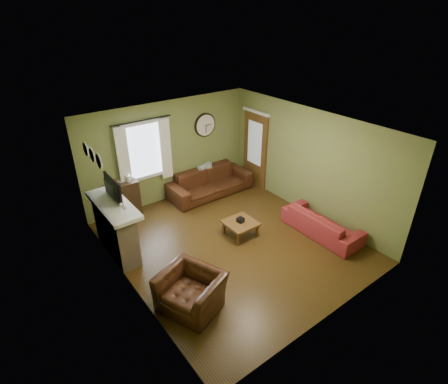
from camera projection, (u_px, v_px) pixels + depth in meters
floor at (231, 242)px, 7.69m from camera, size 4.60×5.20×0.00m
ceiling at (233, 128)px, 6.45m from camera, size 4.60×5.20×0.00m
wall_left at (124, 229)px, 5.85m from camera, size 0.00×5.20×2.60m
wall_right at (308, 163)px, 8.28m from camera, size 0.00×5.20×2.60m
wall_back at (169, 152)px, 8.90m from camera, size 4.60×0.00×2.60m
wall_front at (338, 255)px, 5.24m from camera, size 4.60×0.00×2.60m
fireplace at (116, 230)px, 7.12m from camera, size 0.40×1.40×1.10m
firebox at (126, 237)px, 7.34m from camera, size 0.04×0.60×0.55m
mantel at (113, 205)px, 6.86m from camera, size 0.58×1.60×0.08m
tv at (109, 192)px, 6.87m from camera, size 0.08×0.60×0.35m
tv_screen at (113, 189)px, 6.89m from camera, size 0.02×0.62×0.36m
medallion_left at (99, 161)px, 5.97m from camera, size 0.28×0.28×0.03m
medallion_mid at (92, 155)px, 6.22m from camera, size 0.28×0.28×0.03m
medallion_right at (86, 149)px, 6.47m from camera, size 0.28×0.28×0.03m
window_pane at (143, 151)px, 8.42m from camera, size 1.00×0.02×1.30m
curtain_rod at (142, 121)px, 7.98m from camera, size 0.03×0.03×1.50m
curtain_left at (124, 159)px, 8.08m from camera, size 0.28×0.04×1.55m
curtain_right at (166, 149)px, 8.66m from camera, size 0.28×0.04×1.55m
wall_clock at (205, 125)px, 9.20m from camera, size 0.64×0.06×0.64m
door at (255, 150)px, 9.69m from camera, size 0.05×0.90×2.10m
bookshelf at (124, 200)px, 8.43m from camera, size 0.76×0.32×0.90m
book at (116, 180)px, 8.23m from camera, size 0.27×0.29×0.02m
sofa_brown at (210, 182)px, 9.51m from camera, size 2.32×0.91×0.68m
pillow_left at (205, 171)px, 9.67m from camera, size 0.43×0.28×0.41m
pillow_right at (204, 172)px, 9.60m from camera, size 0.40×0.20×0.38m
sofa_red at (322, 223)px, 7.86m from camera, size 0.72×1.85×0.54m
armchair at (191, 291)px, 5.92m from camera, size 1.21×1.29×0.66m
coffee_table at (240, 229)px, 7.83m from camera, size 0.67×0.67×0.35m
tissue_box at (240, 220)px, 7.73m from camera, size 0.15×0.15×0.10m
wine_glass_a at (125, 211)px, 6.38m from camera, size 0.07×0.07×0.21m
wine_glass_b at (122, 208)px, 6.50m from camera, size 0.07×0.07×0.20m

